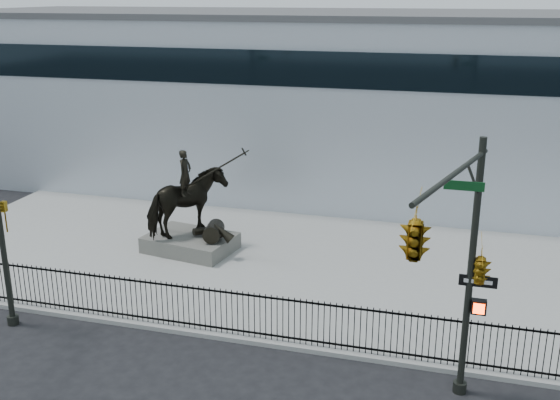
# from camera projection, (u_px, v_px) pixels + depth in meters

# --- Properties ---
(ground) EXTENTS (120.00, 120.00, 0.00)m
(ground) POSITION_uv_depth(u_px,v_px,m) (213.00, 358.00, 19.24)
(ground) COLOR black
(ground) RESTS_ON ground
(plaza) EXTENTS (30.00, 12.00, 0.15)m
(plaza) POSITION_uv_depth(u_px,v_px,m) (278.00, 265.00, 25.64)
(plaza) COLOR gray
(plaza) RESTS_ON ground
(building) EXTENTS (44.00, 14.00, 9.00)m
(building) POSITION_uv_depth(u_px,v_px,m) (342.00, 101.00, 36.22)
(building) COLOR silver
(building) RESTS_ON ground
(picket_fence) EXTENTS (22.10, 0.10, 1.50)m
(picket_fence) POSITION_uv_depth(u_px,v_px,m) (227.00, 311.00, 20.11)
(picket_fence) COLOR black
(picket_fence) RESTS_ON plaza
(statue_plinth) EXTENTS (3.79, 2.90, 0.65)m
(statue_plinth) POSITION_uv_depth(u_px,v_px,m) (190.00, 243.00, 26.79)
(statue_plinth) COLOR #585651
(statue_plinth) RESTS_ON plaza
(equestrian_statue) EXTENTS (4.36, 3.07, 3.74)m
(equestrian_statue) POSITION_uv_depth(u_px,v_px,m) (190.00, 204.00, 26.26)
(equestrian_statue) COLOR black
(equestrian_statue) RESTS_ON statue_plinth
(traffic_signal_right) EXTENTS (2.17, 6.86, 7.00)m
(traffic_signal_right) POSITION_uv_depth(u_px,v_px,m) (450.00, 253.00, 14.26)
(traffic_signal_right) COLOR black
(traffic_signal_right) RESTS_ON ground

